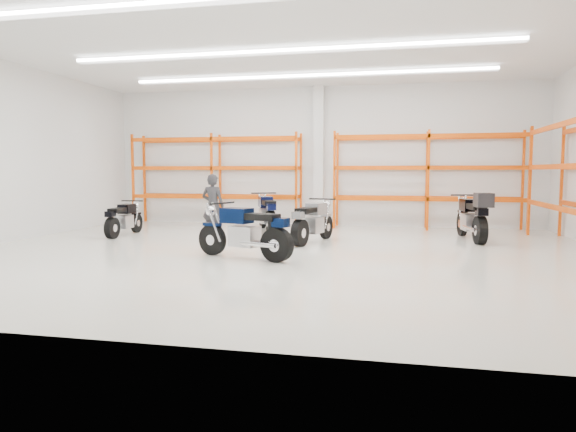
% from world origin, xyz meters
% --- Properties ---
extents(ground, '(14.00, 14.00, 0.00)m').
position_xyz_m(ground, '(0.00, 0.00, 0.00)').
color(ground, silver).
rests_on(ground, ground).
extents(room_shell, '(14.02, 12.02, 4.51)m').
position_xyz_m(room_shell, '(0.00, 0.03, 3.28)').
color(room_shell, silver).
rests_on(room_shell, ground).
extents(motorcycle_main, '(2.21, 1.06, 1.13)m').
position_xyz_m(motorcycle_main, '(-0.42, -0.86, 0.53)').
color(motorcycle_main, black).
rests_on(motorcycle_main, ground).
extents(motorcycle_back_a, '(0.64, 1.94, 0.95)m').
position_xyz_m(motorcycle_back_a, '(-4.82, 1.97, 0.45)').
color(motorcycle_back_a, black).
rests_on(motorcycle_back_a, ground).
extents(motorcycle_back_b, '(1.11, 2.17, 1.13)m').
position_xyz_m(motorcycle_back_b, '(-1.22, 3.76, 0.53)').
color(motorcycle_back_b, black).
rests_on(motorcycle_back_b, ground).
extents(motorcycle_back_c, '(0.92, 2.15, 1.08)m').
position_xyz_m(motorcycle_back_c, '(0.46, 1.71, 0.50)').
color(motorcycle_back_c, black).
rests_on(motorcycle_back_c, ground).
extents(motorcycle_back_d, '(0.82, 2.45, 1.26)m').
position_xyz_m(motorcycle_back_d, '(4.40, 2.89, 0.60)').
color(motorcycle_back_d, black).
rests_on(motorcycle_back_d, ground).
extents(standing_man, '(0.65, 0.45, 1.70)m').
position_xyz_m(standing_man, '(-2.29, 2.18, 0.85)').
color(standing_man, '#232326').
rests_on(standing_man, ground).
extents(structural_column, '(0.32, 0.32, 4.50)m').
position_xyz_m(structural_column, '(0.00, 5.82, 2.25)').
color(structural_column, white).
rests_on(structural_column, ground).
extents(pallet_racking_back_left, '(5.67, 0.87, 3.00)m').
position_xyz_m(pallet_racking_back_left, '(-3.40, 5.48, 1.79)').
color(pallet_racking_back_left, '#DD430B').
rests_on(pallet_racking_back_left, ground).
extents(pallet_racking_back_right, '(5.67, 0.87, 3.00)m').
position_xyz_m(pallet_racking_back_right, '(3.40, 5.48, 1.79)').
color(pallet_racking_back_right, '#DD430B').
rests_on(pallet_racking_back_right, ground).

